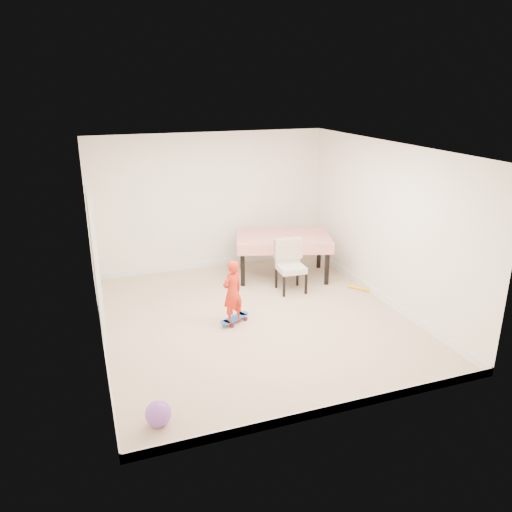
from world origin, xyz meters
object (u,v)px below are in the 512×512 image
object	(u,v)px
skateboard	(235,320)
child	(232,294)
balloon	(158,414)
dining_table	(283,256)
dining_chair	(291,266)

from	to	relation	value
skateboard	child	size ratio (longest dim) A/B	0.56
child	balloon	distance (m)	2.45
dining_table	skateboard	bearing A→B (deg)	-115.44
skateboard	child	xyz separation A→B (m)	(-0.05, -0.06, 0.45)
child	balloon	xyz separation A→B (m)	(-1.44, -1.96, -0.36)
dining_chair	child	xyz separation A→B (m)	(-1.34, -0.89, 0.04)
dining_chair	skateboard	size ratio (longest dim) A/B	1.63
dining_table	skateboard	world-z (taller)	dining_table
dining_chair	skateboard	world-z (taller)	dining_chair
child	skateboard	bearing A→B (deg)	-154.38
balloon	dining_table	bearing A→B (deg)	50.68
dining_table	dining_chair	xyz separation A→B (m)	(-0.14, -0.70, 0.05)
dining_table	skateboard	distance (m)	2.13
dining_table	dining_chair	world-z (taller)	dining_chair
balloon	child	bearing A→B (deg)	53.75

